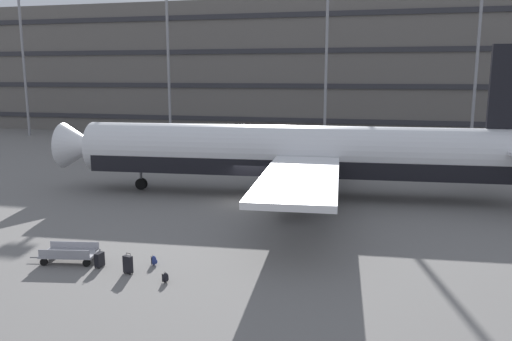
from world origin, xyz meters
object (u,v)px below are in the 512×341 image
(backpack_teal, at_px, (165,278))
(airliner, at_px, (301,153))
(suitcase_orange, at_px, (99,259))
(baggage_cart, at_px, (70,253))
(suitcase_black, at_px, (128,264))
(backpack_small, at_px, (154,261))

(backpack_teal, bearing_deg, airliner, 79.65)
(airliner, relative_size, suitcase_orange, 44.06)
(airliner, height_order, baggage_cart, airliner)
(suitcase_black, bearing_deg, baggage_cart, 169.30)
(airliner, xyz_separation_m, suitcase_black, (-5.28, -16.98, -2.76))
(backpack_teal, relative_size, backpack_small, 0.95)
(backpack_small, xyz_separation_m, baggage_cart, (-4.15, -0.60, 0.20))
(airliner, distance_m, backpack_small, 16.65)
(airliner, xyz_separation_m, suitcase_orange, (-6.96, -16.59, -2.82))
(backpack_teal, height_order, baggage_cart, baggage_cart)
(suitcase_orange, xyz_separation_m, baggage_cart, (-1.77, 0.26, 0.05))
(backpack_small, bearing_deg, baggage_cart, -171.81)
(suitcase_orange, bearing_deg, baggage_cart, 171.54)
(suitcase_orange, height_order, backpack_teal, suitcase_orange)
(suitcase_black, relative_size, backpack_teal, 1.97)
(backpack_teal, height_order, backpack_small, backpack_small)
(suitcase_orange, height_order, backpack_small, suitcase_orange)
(suitcase_orange, xyz_separation_m, backpack_small, (2.38, 0.86, -0.16))
(airliner, distance_m, backpack_teal, 18.06)
(airliner, distance_m, suitcase_orange, 18.21)
(backpack_teal, bearing_deg, backpack_small, 127.60)
(suitcase_black, relative_size, baggage_cart, 0.29)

